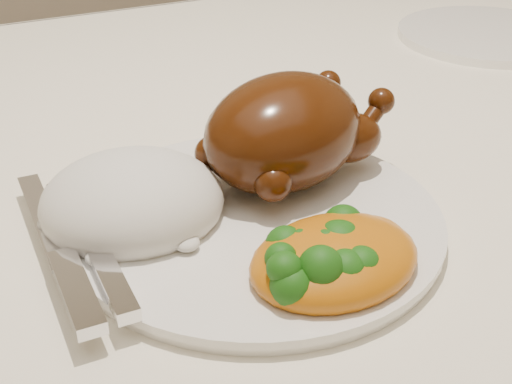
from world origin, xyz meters
name	(u,v)px	position (x,y,z in m)	size (l,w,h in m)	color
dining_table	(253,263)	(0.00, 0.00, 0.67)	(1.60, 0.90, 0.76)	brown
tablecloth	(253,195)	(0.00, 0.00, 0.74)	(1.73, 1.03, 0.18)	white
dinner_plate	(256,222)	(-0.04, -0.09, 0.77)	(0.27, 0.27, 0.01)	white
side_plate	(489,35)	(0.42, 0.18, 0.77)	(0.23, 0.23, 0.01)	white
roast_chicken	(287,130)	(0.01, -0.05, 0.82)	(0.18, 0.14, 0.09)	#441D07
rice_mound	(133,203)	(-0.12, -0.05, 0.79)	(0.15, 0.14, 0.07)	white
mac_and_cheese	(334,257)	(-0.03, -0.17, 0.79)	(0.13, 0.10, 0.05)	#D5650D
cutlery	(80,259)	(-0.17, -0.10, 0.79)	(0.04, 0.20, 0.01)	silver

